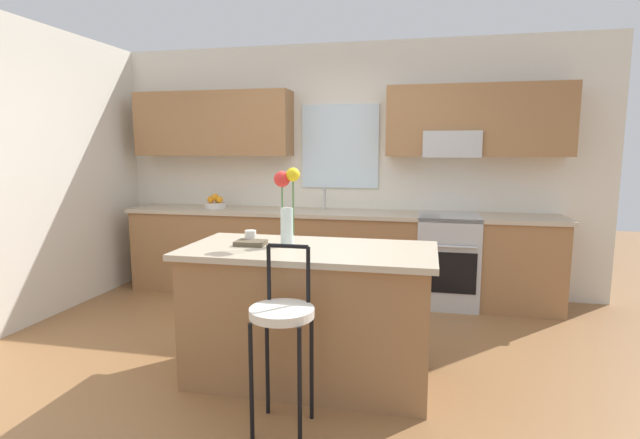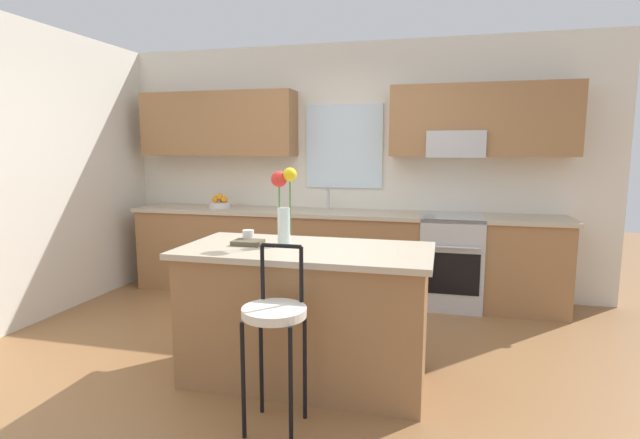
% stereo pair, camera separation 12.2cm
% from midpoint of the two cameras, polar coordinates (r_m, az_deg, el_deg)
% --- Properties ---
extents(ground_plane, '(14.00, 14.00, 0.00)m').
position_cam_midpoint_polar(ground_plane, '(3.80, -2.61, -16.25)').
color(ground_plane, olive).
extents(wall_left, '(0.12, 4.60, 2.70)m').
position_cam_midpoint_polar(wall_left, '(5.08, -30.55, 4.58)').
color(wall_left, silver).
rests_on(wall_left, ground).
extents(back_wall_assembly, '(5.60, 0.50, 2.70)m').
position_cam_midpoint_polar(back_wall_assembly, '(5.38, 3.69, 7.57)').
color(back_wall_assembly, silver).
rests_on(back_wall_assembly, ground).
extents(counter_run, '(4.56, 0.64, 0.92)m').
position_cam_midpoint_polar(counter_run, '(5.23, 2.76, -4.01)').
color(counter_run, '#996B42').
rests_on(counter_run, ground).
extents(sink_faucet, '(0.02, 0.13, 0.23)m').
position_cam_midpoint_polar(sink_faucet, '(5.30, 1.62, 2.68)').
color(sink_faucet, '#B7BABC').
rests_on(sink_faucet, counter_run).
extents(oven_range, '(0.60, 0.64, 0.92)m').
position_cam_midpoint_polar(oven_range, '(5.11, 15.73, -4.68)').
color(oven_range, '#B7BABC').
rests_on(oven_range, ground).
extents(kitchen_island, '(1.68, 0.84, 0.92)m').
position_cam_midpoint_polar(kitchen_island, '(3.39, -0.59, -10.89)').
color(kitchen_island, '#996B42').
rests_on(kitchen_island, ground).
extents(bar_stool_near, '(0.36, 0.36, 1.04)m').
position_cam_midpoint_polar(bar_stool_near, '(2.76, -4.02, -11.66)').
color(bar_stool_near, black).
rests_on(bar_stool_near, ground).
extents(flower_vase, '(0.18, 0.11, 0.53)m').
position_cam_midpoint_polar(flower_vase, '(3.32, -3.22, 2.05)').
color(flower_vase, silver).
rests_on(flower_vase, kitchen_island).
extents(mug_ceramic, '(0.08, 0.08, 0.09)m').
position_cam_midpoint_polar(mug_ceramic, '(3.46, -7.39, -1.96)').
color(mug_ceramic, silver).
rests_on(mug_ceramic, kitchen_island).
extents(cookbook, '(0.20, 0.15, 0.03)m').
position_cam_midpoint_polar(cookbook, '(3.39, -7.40, -2.69)').
color(cookbook, brown).
rests_on(cookbook, kitchen_island).
extents(fruit_bowl_oranges, '(0.24, 0.24, 0.16)m').
position_cam_midpoint_polar(fruit_bowl_oranges, '(5.57, -10.99, 1.91)').
color(fruit_bowl_oranges, silver).
rests_on(fruit_bowl_oranges, counter_run).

